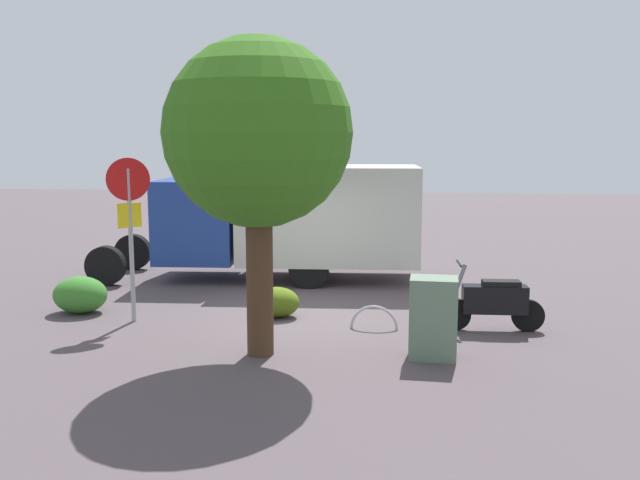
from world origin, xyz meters
The scene contains 9 objects.
ground_plane centered at (0.00, 0.00, 0.00)m, with size 60.00×60.00×0.00m, color #52464B.
box_truck_near centered at (0.91, -3.41, 1.52)m, with size 7.63×2.64×2.66m.
motorcycle centered at (-3.40, 0.54, 0.52)m, with size 1.81×0.55×1.20m.
stop_sign centered at (3.02, 0.70, 1.98)m, with size 0.71×0.33×2.97m.
street_tree centered at (0.33, 2.31, 3.35)m, with size 2.82×2.82×4.80m.
utility_cabinet centered at (-2.30, 2.15, 0.62)m, with size 0.71×0.55×1.24m, color slate.
bike_rack_hoop centered at (-1.35, 0.67, 0.00)m, with size 0.85×0.85×0.05m, color #B7B7BC.
shrub_near_sign centered at (0.48, 0.06, 0.28)m, with size 0.82×0.67×0.56m, color #4A6214.
shrub_mid_verge centered at (4.27, 0.21, 0.35)m, with size 1.03×0.84×0.70m, color #377929.
Camera 1 is at (-1.81, 12.43, 3.32)m, focal length 38.81 mm.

